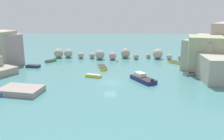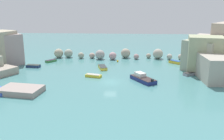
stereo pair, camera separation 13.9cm
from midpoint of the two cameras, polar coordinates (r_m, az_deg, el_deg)
name	(u,v)px [view 2 (the right image)]	position (r m, az deg, el deg)	size (l,w,h in m)	color
cove_water	(110,82)	(49.09, -0.32, -2.76)	(160.00, 160.00, 0.00)	teal
rock_breakwater	(113,54)	(69.79, 0.30, 3.60)	(39.83, 4.99, 2.76)	#AEA58B
stone_dock	(21,90)	(45.80, -19.92, -4.36)	(6.92, 4.57, 1.00)	gray
channel_buoy	(118,61)	(65.74, 1.35, 2.07)	(0.52, 0.52, 0.52)	gold
moored_boat_0	(192,73)	(56.69, 17.83, -0.72)	(4.23, 3.29, 0.63)	#948E9A
moored_boat_1	(143,78)	(49.96, 7.05, -1.91)	(5.21, 6.32, 1.54)	navy
moored_boat_2	(51,61)	(67.72, -13.70, 2.05)	(2.65, 3.03, 0.57)	#3F8844
moored_boat_3	(175,62)	(66.23, 14.26, 1.80)	(3.21, 3.11, 0.72)	yellow
moored_boat_4	(0,91)	(47.52, -24.13, -4.32)	(4.75, 4.40, 5.05)	#3756B2
moored_boat_5	(103,67)	(58.90, -2.09, 0.60)	(2.61, 4.29, 0.67)	yellow
moored_boat_6	(33,66)	(63.13, -17.43, 0.88)	(3.40, 1.71, 0.64)	navy
moored_boat_7	(93,76)	(52.46, -4.17, -1.29)	(3.52, 2.12, 0.60)	gold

